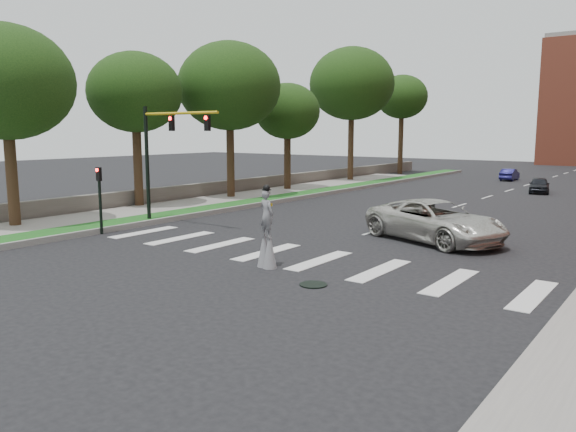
{
  "coord_description": "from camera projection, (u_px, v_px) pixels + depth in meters",
  "views": [
    {
      "loc": [
        12.75,
        -16.63,
        4.93
      ],
      "look_at": [
        0.15,
        0.49,
        1.7
      ],
      "focal_mm": 35.0,
      "sensor_mm": 36.0,
      "label": 1
    }
  ],
  "objects": [
    {
      "name": "car_mid",
      "position": [
        510.0,
        175.0,
        56.36
      ],
      "size": [
        1.39,
        3.61,
        1.17
      ],
      "primitive_type": "imported",
      "rotation": [
        0.0,
        0.0,
        3.18
      ],
      "color": "#191854",
      "rests_on": "ground"
    },
    {
      "name": "tree_1",
      "position": [
        135.0,
        93.0,
        35.2
      ],
      "size": [
        5.91,
        5.91,
        9.85
      ],
      "color": "#322114",
      "rests_on": "ground"
    },
    {
      "name": "stone_wall",
      "position": [
        276.0,
        182.0,
        48.85
      ],
      "size": [
        0.5,
        56.0,
        1.1
      ],
      "primitive_type": "cube",
      "color": "#59544C",
      "rests_on": "ground"
    },
    {
      "name": "car_near",
      "position": [
        539.0,
        185.0,
        44.98
      ],
      "size": [
        2.21,
        3.91,
        1.25
      ],
      "primitive_type": "imported",
      "rotation": [
        0.0,
        0.0,
        0.21
      ],
      "color": "black",
      "rests_on": "ground"
    },
    {
      "name": "sidewalk_left",
      "position": [
        197.0,
        203.0,
        37.9
      ],
      "size": [
        4.0,
        60.0,
        0.18
      ],
      "primitive_type": "cube",
      "color": "gray",
      "rests_on": "ground"
    },
    {
      "name": "tree_4",
      "position": [
        352.0,
        84.0,
        54.08
      ],
      "size": [
        8.2,
        8.2,
        12.92
      ],
      "color": "#322114",
      "rests_on": "ground"
    },
    {
      "name": "stilt_performer",
      "position": [
        267.0,
        235.0,
        20.3
      ],
      "size": [
        0.83,
        0.59,
        3.03
      ],
      "rotation": [
        0.0,
        0.0,
        2.92
      ],
      "color": "#322114",
      "rests_on": "ground"
    },
    {
      "name": "tree_3",
      "position": [
        287.0,
        112.0,
        45.76
      ],
      "size": [
        5.34,
        5.34,
        8.79
      ],
      "color": "#322114",
      "rests_on": "ground"
    },
    {
      "name": "traffic_signal",
      "position": [
        162.0,
        146.0,
        28.95
      ],
      "size": [
        5.3,
        0.23,
        6.2
      ],
      "color": "black",
      "rests_on": "ground"
    },
    {
      "name": "tree_2",
      "position": [
        229.0,
        86.0,
        39.96
      ],
      "size": [
        7.38,
        7.38,
        11.23
      ],
      "color": "#322114",
      "rests_on": "ground"
    },
    {
      "name": "tree_5",
      "position": [
        402.0,
        97.0,
        63.92
      ],
      "size": [
        5.82,
        5.82,
        11.25
      ],
      "color": "#322114",
      "rests_on": "ground"
    },
    {
      "name": "secondary_signal",
      "position": [
        100.0,
        194.0,
        26.8
      ],
      "size": [
        0.25,
        0.21,
        3.23
      ],
      "color": "black",
      "rests_on": "ground"
    },
    {
      "name": "tree_0",
      "position": [
        5.0,
        83.0,
        27.62
      ],
      "size": [
        6.71,
        6.71,
        10.17
      ],
      "color": "#322114",
      "rests_on": "ground"
    },
    {
      "name": "median_curb",
      "position": [
        327.0,
        193.0,
        43.48
      ],
      "size": [
        0.2,
        60.0,
        0.28
      ],
      "primitive_type": "cube",
      "color": "gray",
      "rests_on": "ground"
    },
    {
      "name": "suv_crossing",
      "position": [
        435.0,
        221.0,
        25.15
      ],
      "size": [
        7.35,
        5.31,
        1.86
      ],
      "primitive_type": "imported",
      "rotation": [
        0.0,
        0.0,
        1.2
      ],
      "color": "beige",
      "rests_on": "ground"
    },
    {
      "name": "ground_plane",
      "position": [
        277.0,
        261.0,
        21.45
      ],
      "size": [
        160.0,
        160.0,
        0.0
      ],
      "primitive_type": "plane",
      "color": "black",
      "rests_on": "ground"
    },
    {
      "name": "manhole",
      "position": [
        313.0,
        285.0,
        18.1
      ],
      "size": [
        0.9,
        0.9,
        0.04
      ],
      "primitive_type": "cylinder",
      "color": "black",
      "rests_on": "ground"
    },
    {
      "name": "grass_median",
      "position": [
        316.0,
        193.0,
        44.1
      ],
      "size": [
        2.0,
        60.0,
        0.25
      ],
      "primitive_type": "cube",
      "color": "#164E18",
      "rests_on": "ground"
    }
  ]
}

